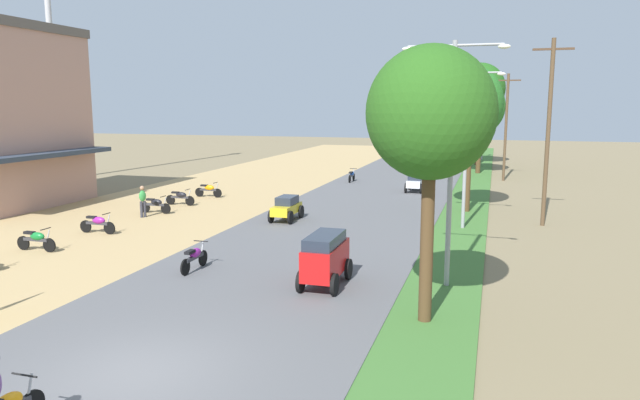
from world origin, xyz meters
TOP-DOWN VIEW (x-y plane):
  - ground_plane at (0.00, 0.00)m, footprint 180.00×180.00m
  - road_strip at (0.00, 0.00)m, footprint 9.00×140.00m
  - parked_motorbike_second at (-9.91, 8.02)m, footprint 1.80×0.54m
  - parked_motorbike_third at (-9.67, 11.39)m, footprint 1.80×0.54m
  - parked_motorbike_fourth at (-9.92, 16.41)m, footprint 1.80×0.54m
  - parked_motorbike_fifth at (-9.95, 19.00)m, footprint 1.80×0.54m
  - parked_motorbike_sixth at (-9.78, 22.11)m, footprint 1.80×0.54m
  - pedestrian_on_shoulder at (-9.92, 15.26)m, footprint 0.39×0.43m
  - median_tree_nearest at (5.49, 4.94)m, footprint 3.28×3.28m
  - median_tree_second at (5.74, 21.77)m, footprint 3.36×3.36m
  - median_tree_third at (5.78, 40.26)m, footprint 3.96×3.96m
  - median_tree_fourth at (5.46, 47.24)m, footprint 4.65×4.65m
  - streetlamp_near at (5.80, 8.20)m, footprint 3.16×0.20m
  - streetlamp_mid at (5.80, 17.31)m, footprint 3.16×0.20m
  - streetlamp_far at (5.80, 52.48)m, footprint 3.16×0.20m
  - utility_pole_near at (7.79, 36.18)m, footprint 1.80×0.20m
  - utility_pole_far at (9.43, 19.25)m, footprint 1.80×0.20m
  - car_van_red at (2.14, 6.99)m, footprint 1.19×2.41m
  - car_sedan_yellow at (-2.62, 16.54)m, footprint 1.10×2.26m
  - car_sedan_white at (2.17, 28.01)m, footprint 1.10×2.26m
  - car_hatchback_black at (1.56, 39.24)m, footprint 1.04×2.00m
  - motorbike_ahead_second at (-2.66, 7.37)m, footprint 0.54×1.80m
  - motorbike_ahead_third at (-3.00, 31.70)m, footprint 0.54×1.80m

SIDE VIEW (x-z plane):
  - ground_plane at x=0.00m, z-range 0.00..0.00m
  - road_strip at x=0.00m, z-range 0.00..0.08m
  - parked_motorbike_second at x=-9.91m, z-range 0.08..1.02m
  - parked_motorbike_third at x=-9.67m, z-range 0.08..1.02m
  - parked_motorbike_fourth at x=-9.92m, z-range 0.08..1.02m
  - parked_motorbike_fifth at x=-9.95m, z-range 0.08..1.02m
  - parked_motorbike_sixth at x=-9.78m, z-range 0.08..1.02m
  - motorbike_ahead_second at x=-2.66m, z-range 0.10..1.04m
  - motorbike_ahead_third at x=-3.00m, z-range 0.10..1.04m
  - car_sedan_yellow at x=-2.62m, z-range 0.15..1.34m
  - car_sedan_white at x=2.17m, z-range 0.15..1.34m
  - car_hatchback_black at x=1.56m, z-range 0.13..1.36m
  - pedestrian_on_shoulder at x=-9.92m, z-range 0.15..1.77m
  - car_van_red at x=2.14m, z-range 0.19..1.86m
  - streetlamp_far at x=5.80m, z-range 0.64..7.74m
  - utility_pole_near at x=7.79m, z-range 0.19..8.20m
  - streetlamp_mid at x=5.80m, z-range 0.64..7.87m
  - streetlamp_near at x=5.80m, z-range 0.65..8.21m
  - utility_pole_far at x=9.43m, z-range 0.19..8.92m
  - median_tree_nearest at x=5.49m, z-range 1.90..9.06m
  - median_tree_third at x=5.78m, z-range 1.65..9.41m
  - median_tree_second at x=5.74m, z-range 1.91..9.61m
  - median_tree_fourth at x=5.46m, z-range 2.41..11.94m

